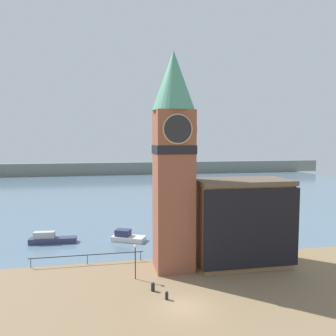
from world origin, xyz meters
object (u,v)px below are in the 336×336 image
at_px(boat_near, 127,237).
at_px(lamp_post, 135,255).
at_px(mooring_bollard_far, 167,295).
at_px(clock_tower, 174,155).
at_px(pier_building, 242,222).
at_px(mooring_bollard_near, 153,286).
at_px(boat_far, 51,239).

relative_size(boat_near, lamp_post, 1.40).
bearing_deg(mooring_bollard_far, clock_tower, 73.52).
relative_size(pier_building, mooring_bollard_near, 12.81).
bearing_deg(clock_tower, boat_far, 141.37).
xyz_separation_m(pier_building, lamp_post, (-12.20, -1.82, -2.33)).
distance_m(pier_building, mooring_bollard_far, 12.71).
xyz_separation_m(mooring_bollard_near, mooring_bollard_far, (0.96, -1.85, -0.04)).
xyz_separation_m(pier_building, mooring_bollard_far, (-9.88, -6.63, -4.45)).
bearing_deg(boat_far, mooring_bollard_far, -52.95).
relative_size(mooring_bollard_near, mooring_bollard_far, 1.11).
height_order(clock_tower, pier_building, clock_tower).
height_order(pier_building, mooring_bollard_far, pier_building).
distance_m(boat_far, mooring_bollard_near, 20.49).
bearing_deg(boat_far, lamp_post, -50.37).
xyz_separation_m(pier_building, mooring_bollard_near, (-10.84, -4.79, -4.41)).
distance_m(pier_building, boat_far, 25.89).
relative_size(clock_tower, mooring_bollard_far, 31.52).
relative_size(clock_tower, lamp_post, 6.58).
bearing_deg(clock_tower, mooring_bollard_near, -120.57).
height_order(mooring_bollard_far, lamp_post, lamp_post).
bearing_deg(boat_far, pier_building, -25.17).
distance_m(clock_tower, mooring_bollard_far, 14.03).
bearing_deg(clock_tower, lamp_post, -153.98).
bearing_deg(mooring_bollard_far, boat_far, 124.05).
height_order(boat_near, lamp_post, lamp_post).
relative_size(clock_tower, boat_far, 3.72).
xyz_separation_m(clock_tower, mooring_bollard_near, (-3.02, -5.11, -11.97)).
relative_size(clock_tower, pier_building, 2.21).
height_order(boat_near, mooring_bollard_far, boat_near).
distance_m(boat_far, lamp_post, 17.39).
height_order(clock_tower, mooring_bollard_near, clock_tower).
height_order(boat_far, mooring_bollard_near, boat_far).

